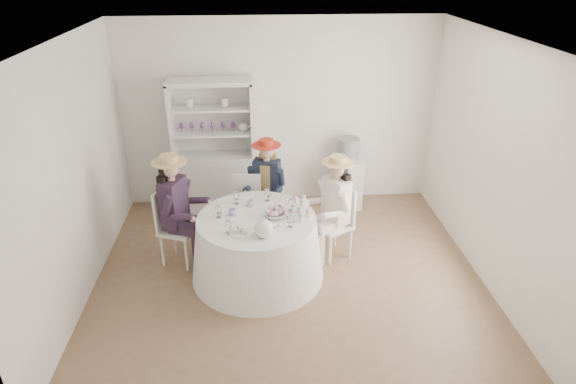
{
  "coord_description": "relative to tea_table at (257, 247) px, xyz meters",
  "views": [
    {
      "loc": [
        -0.33,
        -4.67,
        3.45
      ],
      "look_at": [
        0.0,
        0.1,
        1.05
      ],
      "focal_mm": 30.0,
      "sensor_mm": 36.0,
      "label": 1
    }
  ],
  "objects": [
    {
      "name": "wall_back",
      "position": [
        0.36,
        1.97,
        0.97
      ],
      "size": [
        4.5,
        0.0,
        4.5
      ],
      "primitive_type": "plane",
      "rotation": [
        1.57,
        0.0,
        0.0
      ],
      "color": "silver",
      "rests_on": "ground"
    },
    {
      "name": "teacup_c",
      "position": [
        0.25,
        0.11,
        0.42
      ],
      "size": [
        0.11,
        0.11,
        0.07
      ],
      "primitive_type": "imported",
      "rotation": [
        0.0,
        0.0,
        0.22
      ],
      "color": "white",
      "rests_on": "tea_table"
    },
    {
      "name": "wall_front",
      "position": [
        0.36,
        -2.03,
        0.97
      ],
      "size": [
        4.5,
        0.0,
        4.5
      ],
      "primitive_type": "plane",
      "rotation": [
        -1.57,
        0.0,
        0.0
      ],
      "color": "silver",
      "rests_on": "ground"
    },
    {
      "name": "stemware_set",
      "position": [
        0.0,
        0.0,
        0.46
      ],
      "size": [
        0.9,
        0.91,
        0.15
      ],
      "color": "white",
      "rests_on": "tea_table"
    },
    {
      "name": "side_table",
      "position": [
        1.36,
        1.72,
        -0.01
      ],
      "size": [
        0.56,
        0.56,
        0.75
      ],
      "primitive_type": "cube",
      "rotation": [
        0.0,
        0.0,
        -0.17
      ],
      "color": "silver",
      "rests_on": "ground"
    },
    {
      "name": "teacup_a",
      "position": [
        -0.27,
        0.09,
        0.42
      ],
      "size": [
        0.1,
        0.1,
        0.07
      ],
      "primitive_type": "imported",
      "rotation": [
        0.0,
        0.0,
        0.24
      ],
      "color": "white",
      "rests_on": "tea_table"
    },
    {
      "name": "wall_right",
      "position": [
        2.61,
        -0.03,
        0.97
      ],
      "size": [
        0.0,
        4.5,
        4.5
      ],
      "primitive_type": "plane",
      "rotation": [
        1.57,
        0.0,
        -1.57
      ],
      "color": "silver",
      "rests_on": "ground"
    },
    {
      "name": "sandwich_plate",
      "position": [
        -0.15,
        -0.29,
        0.4
      ],
      "size": [
        0.27,
        0.27,
        0.06
      ],
      "rotation": [
        0.0,
        0.0,
        0.42
      ],
      "color": "white",
      "rests_on": "tea_table"
    },
    {
      "name": "hutch",
      "position": [
        -0.57,
        1.74,
        0.3
      ],
      "size": [
        1.2,
        0.6,
        1.93
      ],
      "rotation": [
        0.0,
        0.0,
        0.16
      ],
      "color": "silver",
      "rests_on": "ground"
    },
    {
      "name": "wall_left",
      "position": [
        -1.89,
        -0.03,
        0.97
      ],
      "size": [
        0.0,
        4.5,
        4.5
      ],
      "primitive_type": "plane",
      "rotation": [
        1.57,
        0.0,
        1.57
      ],
      "color": "silver",
      "rests_on": "ground"
    },
    {
      "name": "table_teapot",
      "position": [
        0.08,
        -0.39,
        0.48
      ],
      "size": [
        0.28,
        0.2,
        0.21
      ],
      "rotation": [
        0.0,
        0.0,
        0.33
      ],
      "color": "white",
      "rests_on": "tea_table"
    },
    {
      "name": "hatbox",
      "position": [
        1.36,
        1.72,
        0.51
      ],
      "size": [
        0.36,
        0.36,
        0.3
      ],
      "primitive_type": "cylinder",
      "rotation": [
        0.0,
        0.0,
        0.21
      ],
      "color": "black",
      "rests_on": "side_table"
    },
    {
      "name": "tea_table",
      "position": [
        0.0,
        0.0,
        0.0
      ],
      "size": [
        1.55,
        1.55,
        0.77
      ],
      "rotation": [
        0.0,
        0.0,
        0.09
      ],
      "color": "white",
      "rests_on": "ground"
    },
    {
      "name": "cupcake_stand",
      "position": [
        0.49,
        -0.02,
        0.48
      ],
      "size": [
        0.27,
        0.27,
        0.25
      ],
      "rotation": [
        0.0,
        0.0,
        0.42
      ],
      "color": "white",
      "rests_on": "tea_table"
    },
    {
      "name": "guest_right",
      "position": [
        0.94,
        0.34,
        0.38
      ],
      "size": [
        0.57,
        0.52,
        1.35
      ],
      "rotation": [
        0.0,
        0.0,
        -1.07
      ],
      "color": "silver",
      "rests_on": "ground"
    },
    {
      "name": "ground",
      "position": [
        0.36,
        -0.03,
        -0.38
      ],
      "size": [
        4.5,
        4.5,
        0.0
      ],
      "primitive_type": "plane",
      "color": "brown",
      "rests_on": "ground"
    },
    {
      "name": "flower_bowl",
      "position": [
        0.21,
        -0.01,
        0.42
      ],
      "size": [
        0.27,
        0.27,
        0.06
      ],
      "primitive_type": "imported",
      "rotation": [
        0.0,
        0.0,
        0.17
      ],
      "color": "white",
      "rests_on": "tea_table"
    },
    {
      "name": "teacup_b",
      "position": [
        -0.07,
        0.29,
        0.42
      ],
      "size": [
        0.07,
        0.07,
        0.07
      ],
      "primitive_type": "imported",
      "rotation": [
        0.0,
        0.0,
        -0.05
      ],
      "color": "white",
      "rests_on": "tea_table"
    },
    {
      "name": "flower_arrangement",
      "position": [
        0.2,
        0.01,
        0.47
      ],
      "size": [
        0.17,
        0.17,
        0.06
      ],
      "rotation": [
        0.0,
        0.0,
        0.08
      ],
      "color": "pink",
      "rests_on": "tea_table"
    },
    {
      "name": "ceiling",
      "position": [
        0.36,
        -0.03,
        2.32
      ],
      "size": [
        4.5,
        4.5,
        0.0
      ],
      "primitive_type": "plane",
      "rotation": [
        3.14,
        0.0,
        0.0
      ],
      "color": "white",
      "rests_on": "wall_back"
    },
    {
      "name": "guest_left",
      "position": [
        -0.94,
        0.35,
        0.41
      ],
      "size": [
        0.58,
        0.53,
        1.41
      ],
      "rotation": [
        0.0,
        0.0,
        1.22
      ],
      "color": "silver",
      "rests_on": "ground"
    },
    {
      "name": "guest_mid",
      "position": [
        0.14,
        0.99,
        0.37
      ],
      "size": [
        0.5,
        0.54,
        1.33
      ],
      "rotation": [
        0.0,
        0.0,
        -0.28
      ],
      "color": "silver",
      "rests_on": "ground"
    },
    {
      "name": "spare_chair",
      "position": [
        -0.11,
        0.98,
        0.11
      ],
      "size": [
        0.39,
        0.39,
        0.91
      ],
      "rotation": [
        0.0,
        0.0,
        3.1
      ],
      "color": "silver",
      "rests_on": "ground"
    }
  ]
}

